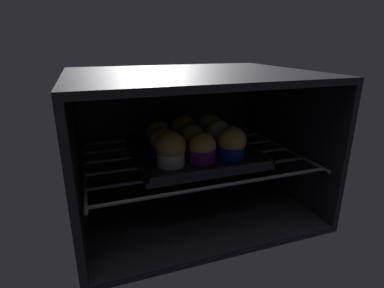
{
  "coord_description": "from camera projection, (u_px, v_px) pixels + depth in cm",
  "views": [
    {
      "loc": [
        -24.82,
        -49.14,
        42.42
      ],
      "look_at": [
        0.0,
        21.13,
        17.12
      ],
      "focal_mm": 28.29,
      "sensor_mm": 36.0,
      "label": 1
    }
  ],
  "objects": [
    {
      "name": "oven_rack",
      "position": [
        191.0,
        155.0,
        0.81
      ],
      "size": [
        54.8,
        42.0,
        0.8
      ],
      "color": "#51515B",
      "rests_on": "oven_cavity"
    },
    {
      "name": "oven_cavity",
      "position": [
        186.0,
        139.0,
        0.83
      ],
      "size": [
        59.0,
        47.0,
        37.0
      ],
      "color": "black",
      "rests_on": "ground"
    },
    {
      "name": "muffin_row0_col1",
      "position": [
        202.0,
        148.0,
        0.72
      ],
      "size": [
        6.54,
        6.54,
        7.08
      ],
      "color": "#7A238C",
      "rests_on": "baking_tray"
    },
    {
      "name": "baking_tray",
      "position": [
        192.0,
        153.0,
        0.79
      ],
      "size": [
        30.5,
        30.5,
        2.2
      ],
      "color": "black",
      "rests_on": "oven_rack"
    },
    {
      "name": "muffin_row2_col2",
      "position": [
        210.0,
        128.0,
        0.87
      ],
      "size": [
        7.07,
        7.07,
        7.87
      ],
      "color": "red",
      "rests_on": "baking_tray"
    },
    {
      "name": "muffin_row0_col2",
      "position": [
        232.0,
        143.0,
        0.74
      ],
      "size": [
        7.01,
        7.01,
        8.21
      ],
      "color": "#1928B7",
      "rests_on": "baking_tray"
    },
    {
      "name": "muffin_row2_col0",
      "position": [
        158.0,
        135.0,
        0.82
      ],
      "size": [
        6.45,
        6.45,
        7.04
      ],
      "color": "#1928B7",
      "rests_on": "baking_tray"
    },
    {
      "name": "muffin_row1_col1",
      "position": [
        193.0,
        139.0,
        0.79
      ],
      "size": [
        7.04,
        7.04,
        7.27
      ],
      "color": "#1928B7",
      "rests_on": "baking_tray"
    },
    {
      "name": "muffin_row1_col2",
      "position": [
        218.0,
        135.0,
        0.8
      ],
      "size": [
        6.75,
        6.75,
        7.84
      ],
      "color": "#7A238C",
      "rests_on": "baking_tray"
    },
    {
      "name": "muffin_row0_col0",
      "position": [
        171.0,
        149.0,
        0.69
      ],
      "size": [
        7.06,
        7.06,
        8.14
      ],
      "color": "silver",
      "rests_on": "baking_tray"
    },
    {
      "name": "muffin_row2_col1",
      "position": [
        182.0,
        130.0,
        0.85
      ],
      "size": [
        6.96,
        6.96,
        7.94
      ],
      "color": "silver",
      "rests_on": "baking_tray"
    },
    {
      "name": "muffin_row1_col0",
      "position": [
        162.0,
        143.0,
        0.76
      ],
      "size": [
        6.45,
        6.45,
        7.57
      ],
      "color": "#1928B7",
      "rests_on": "baking_tray"
    }
  ]
}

